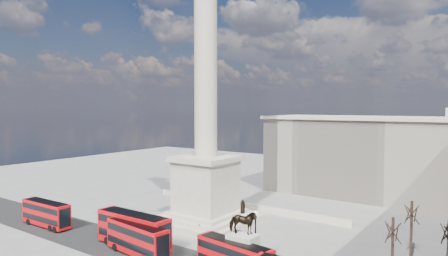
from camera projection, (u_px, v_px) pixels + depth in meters
ground at (186, 231)px, 60.05m from camera, size 180.00×180.00×0.00m
nelsons_column at (206, 143)px, 63.41m from camera, size 14.00×14.00×49.85m
balustrade_wall at (243, 206)px, 73.02m from camera, size 40.00×0.60×1.10m
building_northeast at (391, 158)px, 80.47m from camera, size 51.00×17.00×16.60m
red_bus_a at (134, 230)px, 52.48m from camera, size 11.48×2.74×4.65m
red_bus_b at (138, 239)px, 49.95m from camera, size 10.27×3.41×4.09m
red_bus_e at (46, 213)px, 61.92m from camera, size 9.83×2.50×3.97m
victorian_lamp at (255, 235)px, 45.57m from camera, size 0.58×0.58×6.81m
equestrian_statue at (243, 248)px, 44.54m from camera, size 4.02×3.02×8.37m
bare_tree_near at (393, 229)px, 41.10m from camera, size 1.75×1.75×7.65m
bare_tree_far at (412, 212)px, 47.68m from camera, size 1.91×1.91×7.78m
pedestrian_crossing at (199, 230)px, 57.55m from camera, size 1.05×0.92×1.69m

